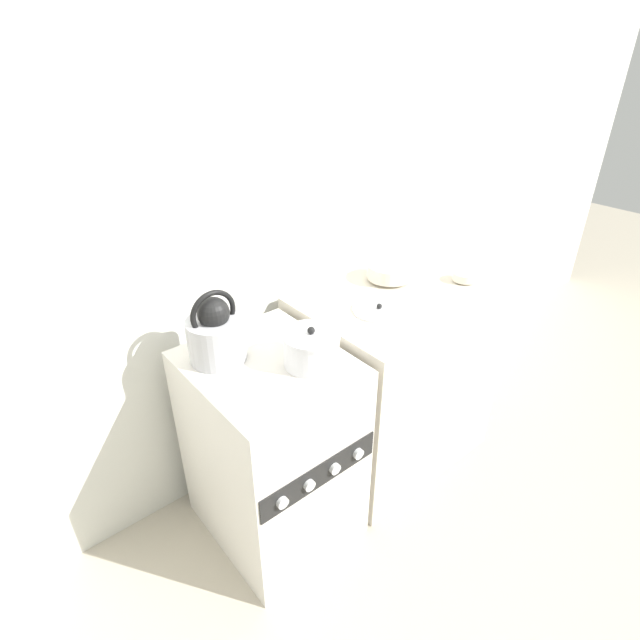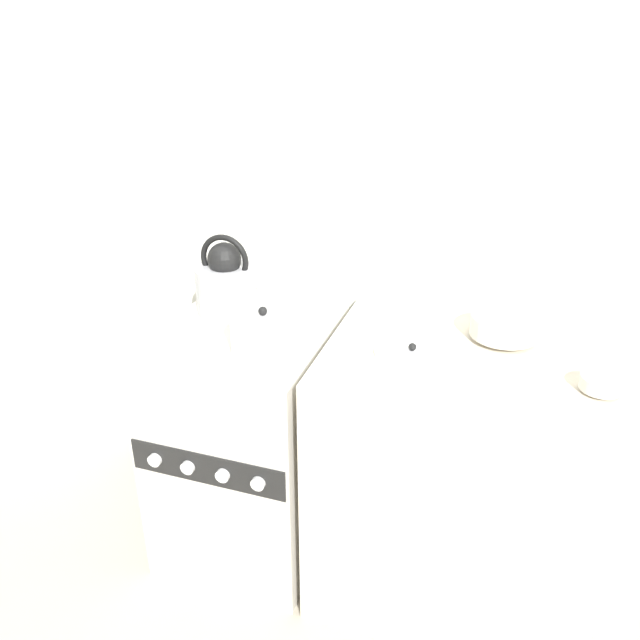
{
  "view_description": "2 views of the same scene",
  "coord_description": "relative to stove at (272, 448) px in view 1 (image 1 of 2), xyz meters",
  "views": [
    {
      "loc": [
        -0.82,
        -0.99,
        1.94
      ],
      "look_at": [
        0.26,
        0.31,
        0.96
      ],
      "focal_mm": 28.0,
      "sensor_mm": 36.0,
      "label": 1
    },
    {
      "loc": [
        0.83,
        -1.37,
        1.79
      ],
      "look_at": [
        0.27,
        0.29,
        0.97
      ],
      "focal_mm": 35.0,
      "sensor_mm": 36.0,
      "label": 2
    }
  ],
  "objects": [
    {
      "name": "stove",
      "position": [
        0.0,
        0.0,
        0.0
      ],
      "size": [
        0.55,
        0.64,
        0.87
      ],
      "color": "beige",
      "rests_on": "ground_plane"
    },
    {
      "name": "cooking_pot",
      "position": [
        0.12,
        -0.11,
        0.5
      ],
      "size": [
        0.21,
        0.21,
        0.16
      ],
      "color": "silver",
      "rests_on": "stove"
    },
    {
      "name": "counter",
      "position": [
        0.74,
        0.02,
        0.01
      ],
      "size": [
        0.87,
        0.66,
        0.9
      ],
      "color": "beige",
      "rests_on": "ground_plane"
    },
    {
      "name": "loose_pot_lid",
      "position": [
        0.57,
        -0.02,
        0.47
      ],
      "size": [
        0.23,
        0.23,
        0.03
      ],
      "color": "silver",
      "rests_on": "counter"
    },
    {
      "name": "ground_plane",
      "position": [
        0.0,
        -0.31,
        -0.44
      ],
      "size": [
        12.0,
        12.0,
        0.0
      ],
      "primitive_type": "plane",
      "color": "#B2A893"
    },
    {
      "name": "kettle",
      "position": [
        -0.12,
        0.14,
        0.54
      ],
      "size": [
        0.26,
        0.21,
        0.28
      ],
      "color": "#B2B2B7",
      "rests_on": "stove"
    },
    {
      "name": "small_ceramic_bowl",
      "position": [
        1.09,
        -0.08,
        0.49
      ],
      "size": [
        0.11,
        0.11,
        0.05
      ],
      "color": "beige",
      "rests_on": "counter"
    },
    {
      "name": "enamel_bowl",
      "position": [
        0.82,
        0.16,
        0.51
      ],
      "size": [
        0.21,
        0.21,
        0.08
      ],
      "color": "beige",
      "rests_on": "counter"
    },
    {
      "name": "wall_back",
      "position": [
        0.0,
        0.42,
        0.81
      ],
      "size": [
        7.0,
        0.06,
        2.5
      ],
      "color": "silver",
      "rests_on": "ground_plane"
    }
  ]
}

